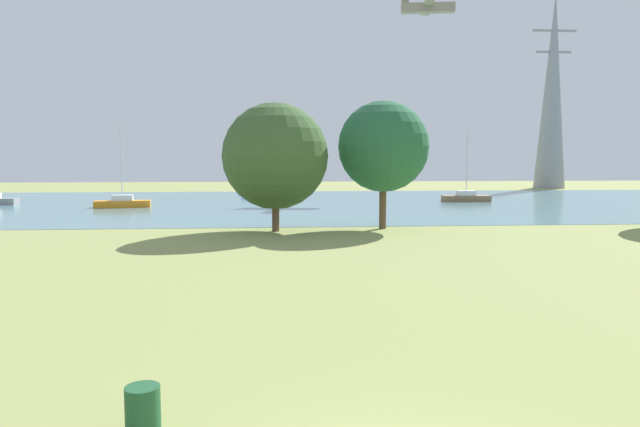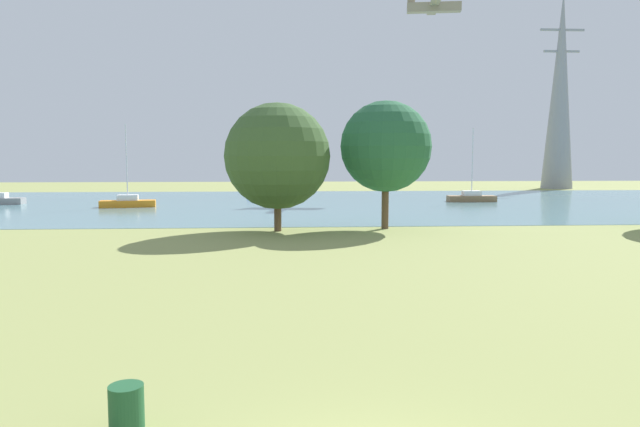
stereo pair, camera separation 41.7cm
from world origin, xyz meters
The scene contains 10 objects.
ground_plane centered at (0.00, 22.00, 0.00)m, with size 160.00×160.00×0.00m, color #8C9351.
litter_bin centered at (-3.70, 2.32, 0.40)m, with size 0.56×0.56×0.80m, color #1E512D.
water_surface centered at (0.00, 50.00, 0.01)m, with size 140.00×40.00×0.02m, color slate.
sailboat_blue centered at (-3.04, 61.77, 0.45)m, with size 4.81×1.52×5.51m.
sailboat_brown centered at (17.89, 50.76, 0.47)m, with size 4.84×1.62×7.41m.
sailboat_orange centered at (-15.19, 46.30, 0.47)m, with size 4.98×2.25×7.43m.
tree_east_far centered at (-1.52, 28.26, 4.53)m, with size 6.40×6.40×7.74m.
tree_west_far centered at (5.19, 29.02, 5.13)m, with size 5.65×5.65×7.96m.
electricity_pylon centered at (38.67, 75.50, 14.14)m, with size 6.40×4.40×28.26m.
light_aircraft centered at (16.96, 63.73, 22.44)m, with size 6.49×8.47×2.10m.
Camera 1 is at (-1.58, -6.80, 4.43)m, focal length 32.57 mm.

